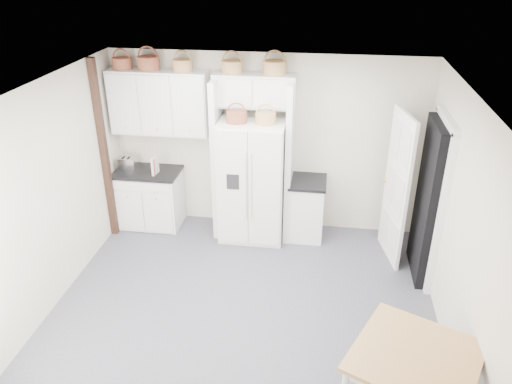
# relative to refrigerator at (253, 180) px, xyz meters

# --- Properties ---
(floor) EXTENTS (4.50, 4.50, 0.00)m
(floor) POSITION_rel_refrigerator_xyz_m (0.15, -1.62, -0.88)
(floor) COLOR #3B3A46
(floor) RESTS_ON ground
(ceiling) EXTENTS (4.50, 4.50, 0.00)m
(ceiling) POSITION_rel_refrigerator_xyz_m (0.15, -1.62, 1.72)
(ceiling) COLOR white
(ceiling) RESTS_ON wall_back
(wall_back) EXTENTS (4.50, 0.00, 4.50)m
(wall_back) POSITION_rel_refrigerator_xyz_m (0.15, 0.38, 0.42)
(wall_back) COLOR beige
(wall_back) RESTS_ON floor
(wall_left) EXTENTS (0.00, 4.00, 4.00)m
(wall_left) POSITION_rel_refrigerator_xyz_m (-2.10, -1.62, 0.42)
(wall_left) COLOR beige
(wall_left) RESTS_ON floor
(wall_right) EXTENTS (0.00, 4.00, 4.00)m
(wall_right) POSITION_rel_refrigerator_xyz_m (2.40, -1.62, 0.42)
(wall_right) COLOR beige
(wall_right) RESTS_ON floor
(refrigerator) EXTENTS (0.91, 0.73, 1.76)m
(refrigerator) POSITION_rel_refrigerator_xyz_m (0.00, 0.00, 0.00)
(refrigerator) COLOR silver
(refrigerator) RESTS_ON floor
(base_cab_left) EXTENTS (0.92, 0.58, 0.85)m
(base_cab_left) POSITION_rel_refrigerator_xyz_m (-1.59, 0.08, -0.46)
(base_cab_left) COLOR silver
(base_cab_left) RESTS_ON floor
(base_cab_right) EXTENTS (0.48, 0.58, 0.85)m
(base_cab_right) POSITION_rel_refrigerator_xyz_m (0.78, 0.08, -0.46)
(base_cab_right) COLOR silver
(base_cab_right) RESTS_ON floor
(counter_left) EXTENTS (0.96, 0.62, 0.04)m
(counter_left) POSITION_rel_refrigerator_xyz_m (-1.59, 0.08, -0.01)
(counter_left) COLOR black
(counter_left) RESTS_ON base_cab_left
(counter_right) EXTENTS (0.52, 0.62, 0.04)m
(counter_right) POSITION_rel_refrigerator_xyz_m (0.78, 0.08, -0.01)
(counter_right) COLOR black
(counter_right) RESTS_ON base_cab_right
(toaster) EXTENTS (0.27, 0.16, 0.19)m
(toaster) POSITION_rel_refrigerator_xyz_m (-1.90, 0.09, 0.10)
(toaster) COLOR silver
(toaster) RESTS_ON counter_left
(cookbook_red) EXTENTS (0.04, 0.17, 0.25)m
(cookbook_red) POSITION_rel_refrigerator_xyz_m (-1.44, -0.00, 0.13)
(cookbook_red) COLOR red
(cookbook_red) RESTS_ON counter_left
(cookbook_cream) EXTENTS (0.06, 0.18, 0.27)m
(cookbook_cream) POSITION_rel_refrigerator_xyz_m (-1.43, -0.00, 0.14)
(cookbook_cream) COLOR beige
(cookbook_cream) RESTS_ON counter_left
(basket_upper_a) EXTENTS (0.27, 0.27, 0.15)m
(basket_upper_a) POSITION_rel_refrigerator_xyz_m (-1.84, 0.21, 1.55)
(basket_upper_a) COLOR brown
(basket_upper_a) RESTS_ON upper_cabinet
(basket_upper_b) EXTENTS (0.31, 0.31, 0.18)m
(basket_upper_b) POSITION_rel_refrigerator_xyz_m (-1.46, 0.21, 1.56)
(basket_upper_b) COLOR brown
(basket_upper_b) RESTS_ON upper_cabinet
(basket_upper_c) EXTENTS (0.27, 0.27, 0.16)m
(basket_upper_c) POSITION_rel_refrigerator_xyz_m (-0.98, 0.21, 1.55)
(basket_upper_c) COLOR #A06740
(basket_upper_c) RESTS_ON upper_cabinet
(basket_bridge_a) EXTENTS (0.29, 0.29, 0.16)m
(basket_bridge_a) POSITION_rel_refrigerator_xyz_m (-0.31, 0.21, 1.55)
(basket_bridge_a) COLOR #A06740
(basket_bridge_a) RESTS_ON bridge_cabinet
(basket_bridge_b) EXTENTS (0.31, 0.31, 0.18)m
(basket_bridge_b) POSITION_rel_refrigerator_xyz_m (0.26, 0.21, 1.56)
(basket_bridge_b) COLOR #A06740
(basket_bridge_b) RESTS_ON bridge_cabinet
(basket_fridge_a) EXTENTS (0.28, 0.28, 0.15)m
(basket_fridge_a) POSITION_rel_refrigerator_xyz_m (-0.20, -0.10, 0.96)
(basket_fridge_a) COLOR brown
(basket_fridge_a) RESTS_ON refrigerator
(basket_fridge_b) EXTENTS (0.27, 0.27, 0.15)m
(basket_fridge_b) POSITION_rel_refrigerator_xyz_m (0.19, -0.10, 0.95)
(basket_fridge_b) COLOR #A06740
(basket_fridge_b) RESTS_ON refrigerator
(upper_cabinet) EXTENTS (1.40, 0.34, 0.90)m
(upper_cabinet) POSITION_rel_refrigerator_xyz_m (-1.35, 0.21, 1.02)
(upper_cabinet) COLOR silver
(upper_cabinet) RESTS_ON wall_back
(bridge_cabinet) EXTENTS (1.12, 0.34, 0.45)m
(bridge_cabinet) POSITION_rel_refrigerator_xyz_m (0.00, 0.21, 1.24)
(bridge_cabinet) COLOR silver
(bridge_cabinet) RESTS_ON wall_back
(fridge_panel_left) EXTENTS (0.08, 0.60, 2.30)m
(fridge_panel_left) POSITION_rel_refrigerator_xyz_m (-0.51, 0.08, 0.27)
(fridge_panel_left) COLOR silver
(fridge_panel_left) RESTS_ON floor
(fridge_panel_right) EXTENTS (0.08, 0.60, 2.30)m
(fridge_panel_right) POSITION_rel_refrigerator_xyz_m (0.51, 0.08, 0.27)
(fridge_panel_right) COLOR silver
(fridge_panel_right) RESTS_ON floor
(trim_post) EXTENTS (0.09, 0.09, 2.60)m
(trim_post) POSITION_rel_refrigerator_xyz_m (-2.05, -0.27, 0.42)
(trim_post) COLOR black
(trim_post) RESTS_ON floor
(doorway_void) EXTENTS (0.18, 0.85, 2.05)m
(doorway_void) POSITION_rel_refrigerator_xyz_m (2.31, -0.62, 0.14)
(doorway_void) COLOR black
(doorway_void) RESTS_ON floor
(door_slab) EXTENTS (0.21, 0.79, 2.05)m
(door_slab) POSITION_rel_refrigerator_xyz_m (1.95, -0.29, 0.14)
(door_slab) COLOR white
(door_slab) RESTS_ON floor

